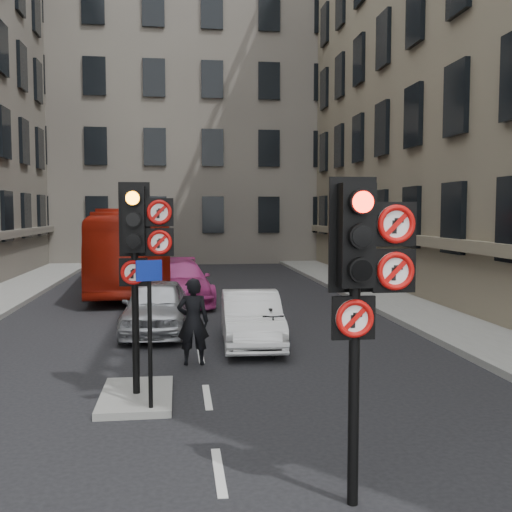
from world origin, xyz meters
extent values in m
cube|color=gray|center=(7.20, 12.00, 0.08)|extent=(3.00, 50.00, 0.16)
cube|color=gray|center=(-1.20, 5.00, 0.06)|extent=(1.20, 2.00, 0.12)
cube|color=slate|center=(0.00, 38.00, 10.00)|extent=(30.00, 14.00, 20.00)
cylinder|color=black|center=(1.40, 1.00, 1.20)|extent=(0.12, 0.12, 2.40)
cube|color=black|center=(1.40, 1.00, 2.95)|extent=(0.36, 0.28, 1.10)
cube|color=black|center=(1.40, 1.13, 2.95)|extent=(0.52, 0.03, 1.25)
cylinder|color=#FF1407|center=(1.40, 0.76, 3.30)|extent=(0.22, 0.01, 0.22)
cylinder|color=black|center=(1.40, 0.76, 2.95)|extent=(0.22, 0.01, 0.22)
cylinder|color=black|center=(1.40, 0.76, 2.60)|extent=(0.22, 0.01, 0.22)
cube|color=black|center=(1.82, 0.98, 3.07)|extent=(0.47, 0.05, 0.47)
cylinder|color=white|center=(1.82, 0.94, 3.07)|extent=(0.41, 0.02, 0.41)
torus|color=#BF0C0A|center=(1.82, 0.93, 3.07)|extent=(0.41, 0.06, 0.41)
cube|color=#BF0C0A|center=(1.82, 0.92, 3.07)|extent=(0.25, 0.01, 0.25)
cube|color=black|center=(1.82, 0.98, 2.57)|extent=(0.47, 0.05, 0.47)
cylinder|color=white|center=(1.82, 0.94, 2.57)|extent=(0.41, 0.02, 0.41)
torus|color=#BF0C0A|center=(1.82, 0.93, 2.57)|extent=(0.41, 0.06, 0.41)
cube|color=#BF0C0A|center=(1.82, 0.92, 2.57)|extent=(0.25, 0.01, 0.25)
cube|color=black|center=(1.38, 0.98, 2.07)|extent=(0.47, 0.05, 0.47)
cylinder|color=white|center=(1.38, 0.94, 2.07)|extent=(0.41, 0.02, 0.41)
torus|color=#BF0C0A|center=(1.38, 0.93, 2.07)|extent=(0.41, 0.06, 0.41)
cube|color=#BF0C0A|center=(1.38, 0.92, 2.07)|extent=(0.25, 0.01, 0.25)
cylinder|color=black|center=(-1.20, 5.00, 1.32)|extent=(0.12, 0.12, 2.40)
cube|color=black|center=(-1.20, 5.00, 3.07)|extent=(0.36, 0.28, 1.10)
cube|color=black|center=(-1.20, 5.13, 3.07)|extent=(0.52, 0.03, 1.25)
cylinder|color=orange|center=(-1.20, 4.75, 3.42)|extent=(0.22, 0.02, 0.22)
cylinder|color=black|center=(-1.20, 4.75, 3.07)|extent=(0.22, 0.02, 0.22)
cylinder|color=black|center=(-1.20, 4.75, 2.72)|extent=(0.22, 0.02, 0.22)
cube|color=black|center=(-0.78, 4.98, 3.19)|extent=(0.47, 0.05, 0.47)
cylinder|color=white|center=(-0.78, 4.94, 3.19)|extent=(0.41, 0.02, 0.41)
torus|color=#BF0C0A|center=(-0.78, 4.92, 3.19)|extent=(0.41, 0.06, 0.41)
cube|color=#BF0C0A|center=(-0.78, 4.92, 3.19)|extent=(0.25, 0.02, 0.25)
cube|color=black|center=(-0.78, 4.98, 2.69)|extent=(0.47, 0.05, 0.47)
cylinder|color=white|center=(-0.78, 4.94, 2.69)|extent=(0.41, 0.02, 0.41)
torus|color=#BF0C0A|center=(-0.78, 4.92, 2.69)|extent=(0.41, 0.06, 0.41)
cube|color=#BF0C0A|center=(-0.78, 4.92, 2.69)|extent=(0.25, 0.02, 0.25)
cube|color=black|center=(-1.22, 4.98, 2.19)|extent=(0.47, 0.05, 0.47)
cylinder|color=white|center=(-1.22, 4.94, 2.19)|extent=(0.41, 0.02, 0.41)
torus|color=#BF0C0A|center=(-1.22, 4.92, 2.19)|extent=(0.41, 0.06, 0.41)
cube|color=#BF0C0A|center=(-1.22, 4.92, 2.19)|extent=(0.25, 0.02, 0.25)
imported|color=#AAACB2|center=(-1.06, 10.72, 0.70)|extent=(1.87, 4.19, 1.40)
imported|color=white|center=(1.25, 8.97, 0.63)|extent=(1.51, 3.91, 1.27)
imported|color=#C5398E|center=(-0.48, 15.81, 0.74)|extent=(2.56, 5.27, 1.48)
imported|color=maroon|center=(-2.50, 20.17, 1.65)|extent=(3.51, 12.03, 3.31)
imported|color=black|center=(1.59, 7.96, 0.50)|extent=(0.56, 1.67, 0.99)
imported|color=black|center=(-0.18, 7.26, 0.91)|extent=(0.68, 0.47, 1.82)
cylinder|color=black|center=(-0.92, 4.20, 1.26)|extent=(0.07, 0.07, 2.29)
cube|color=navy|center=(-0.92, 4.14, 2.29)|extent=(0.40, 0.15, 0.32)
camera|label=1|loc=(-0.47, -5.15, 3.20)|focal=42.00mm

